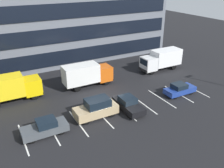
{
  "coord_description": "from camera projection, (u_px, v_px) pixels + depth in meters",
  "views": [
    {
      "loc": [
        -12.8,
        -23.58,
        14.34
      ],
      "look_at": [
        0.81,
        1.07,
        1.4
      ],
      "focal_mm": 38.64,
      "sensor_mm": 36.0,
      "label": 1
    }
  ],
  "objects": [
    {
      "name": "sedan_charcoal",
      "position": [
        45.0,
        128.0,
        23.34
      ],
      "size": [
        4.42,
        1.85,
        1.58
      ],
      "color": "#474C51",
      "rests_on": "ground_plane"
    },
    {
      "name": "ground_plane",
      "position": [
        110.0,
        98.0,
        30.37
      ],
      "size": [
        120.0,
        120.0,
        0.0
      ],
      "primitive_type": "plane",
      "color": "black"
    },
    {
      "name": "office_building",
      "position": [
        60.0,
        8.0,
        40.88
      ],
      "size": [
        37.91,
        10.36,
        18.0
      ],
      "color": "slate",
      "rests_on": "ground_plane"
    },
    {
      "name": "box_truck_orange",
      "position": [
        87.0,
        74.0,
        33.01
      ],
      "size": [
        6.96,
        2.3,
        3.22
      ],
      "color": "#D85914",
      "rests_on": "ground_plane"
    },
    {
      "name": "box_truck_white",
      "position": [
        162.0,
        59.0,
        38.73
      ],
      "size": [
        7.02,
        2.32,
        3.25
      ],
      "color": "white",
      "rests_on": "ground_plane"
    },
    {
      "name": "lot_markings",
      "position": [
        124.0,
        110.0,
        27.84
      ],
      "size": [
        22.54,
        5.4,
        0.01
      ],
      "color": "silver",
      "rests_on": "ground_plane"
    },
    {
      "name": "box_truck_yellow_all",
      "position": [
        10.0,
        87.0,
        29.04
      ],
      "size": [
        7.07,
        2.34,
        3.28
      ],
      "color": "yellow",
      "rests_on": "ground_plane"
    },
    {
      "name": "sedan_black",
      "position": [
        128.0,
        104.0,
        27.5
      ],
      "size": [
        1.86,
        4.45,
        1.59
      ],
      "color": "black",
      "rests_on": "ground_plane"
    },
    {
      "name": "sedan_navy",
      "position": [
        180.0,
        89.0,
        31.18
      ],
      "size": [
        4.2,
        1.76,
        1.51
      ],
      "color": "navy",
      "rests_on": "ground_plane"
    },
    {
      "name": "suv_tan",
      "position": [
        96.0,
        108.0,
        26.14
      ],
      "size": [
        4.73,
        2.01,
        2.14
      ],
      "color": "tan",
      "rests_on": "ground_plane"
    }
  ]
}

